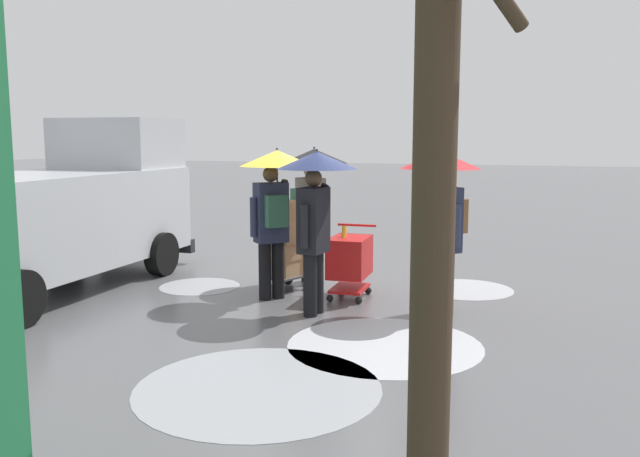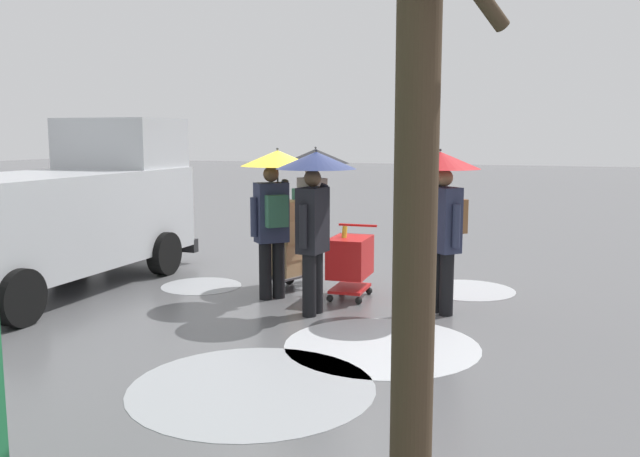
% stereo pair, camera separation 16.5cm
% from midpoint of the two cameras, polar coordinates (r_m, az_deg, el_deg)
% --- Properties ---
extents(ground_plane, '(90.00, 90.00, 0.00)m').
position_cam_midpoint_polar(ground_plane, '(9.93, -1.32, -5.49)').
color(ground_plane, '#5B5B5E').
extents(slush_patch_near_cluster, '(2.30, 2.30, 0.01)m').
position_cam_midpoint_polar(slush_patch_near_cluster, '(6.34, -6.10, -13.44)').
color(slush_patch_near_cluster, '#999BA0').
rests_on(slush_patch_near_cluster, ground).
extents(slush_patch_under_van, '(1.43, 1.43, 0.01)m').
position_cam_midpoint_polar(slush_patch_under_van, '(10.32, 11.95, -5.12)').
color(slush_patch_under_van, '#ADAFB5').
rests_on(slush_patch_under_van, ground).
extents(slush_patch_mid_street, '(1.23, 1.23, 0.01)m').
position_cam_midpoint_polar(slush_patch_mid_street, '(10.47, -10.74, -4.90)').
color(slush_patch_mid_street, '#999BA0').
rests_on(slush_patch_mid_street, ground).
extents(slush_patch_far_side, '(2.18, 2.18, 0.01)m').
position_cam_midpoint_polar(slush_patch_far_side, '(7.52, 4.95, -9.93)').
color(slush_patch_far_side, silver).
rests_on(slush_patch_far_side, ground).
extents(cargo_van_parked_right, '(2.25, 5.36, 2.60)m').
position_cam_midpoint_polar(cargo_van_parked_right, '(10.75, -22.27, 1.34)').
color(cargo_van_parked_right, '#B7BABF').
rests_on(cargo_van_parked_right, ground).
extents(shopping_cart_vendor, '(0.58, 0.84, 1.04)m').
position_cam_midpoint_polar(shopping_cart_vendor, '(9.47, 2.06, -2.62)').
color(shopping_cart_vendor, red).
rests_on(shopping_cart_vendor, ground).
extents(hand_dolly_boxes, '(0.73, 0.84, 1.35)m').
position_cam_midpoint_polar(hand_dolly_boxes, '(9.94, -3.44, -0.91)').
color(hand_dolly_boxes, '#515156').
rests_on(hand_dolly_boxes, ground).
extents(pedestrian_pink_side, '(1.04, 1.04, 2.15)m').
position_cam_midpoint_polar(pedestrian_pink_side, '(10.29, -1.16, 3.85)').
color(pedestrian_pink_side, black).
rests_on(pedestrian_pink_side, ground).
extents(pedestrian_black_side, '(1.04, 1.04, 2.15)m').
position_cam_midpoint_polar(pedestrian_black_side, '(8.50, -0.96, 3.07)').
color(pedestrian_black_side, black).
rests_on(pedestrian_black_side, ground).
extents(pedestrian_white_side, '(1.04, 1.04, 2.15)m').
position_cam_midpoint_polar(pedestrian_white_side, '(8.71, 9.94, 2.98)').
color(pedestrian_white_side, black).
rests_on(pedestrian_white_side, ground).
extents(pedestrian_far_side, '(1.04, 1.04, 2.15)m').
position_cam_midpoint_polar(pedestrian_far_side, '(9.33, -4.44, 3.40)').
color(pedestrian_far_side, black).
rests_on(pedestrian_far_side, ground).
extents(bare_tree_near, '(1.00, 0.99, 4.28)m').
position_cam_midpoint_polar(bare_tree_near, '(3.63, 8.76, 3.46)').
color(bare_tree_near, '#423323').
rests_on(bare_tree_near, ground).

